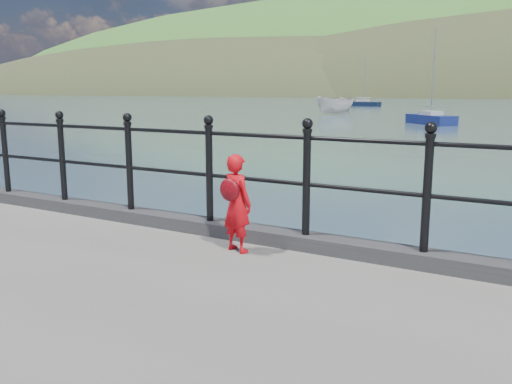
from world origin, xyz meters
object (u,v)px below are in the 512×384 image
Objects in this scene: railing at (255,166)px; launch_white at (335,105)px; sailboat_port at (431,120)px; child at (236,202)px; sailboat_left at (363,104)px.

launch_white is (-18.73, 49.17, -0.87)m from railing.
sailboat_port reaches higher than railing.
child is at bearing -85.39° from railing.
launch_white is 28.33m from sailboat_left.
sailboat_left reaches higher than child.
railing is 80.79m from sailboat_left.
railing is at bearing -70.08° from child.
railing is 18.19× the size of child.
launch_white is 17.15m from sailboat_port.
sailboat_left is (-25.19, 77.20, -1.17)m from child.
launch_white is 0.69× the size of sailboat_port.
child reaches higher than launch_white.
railing is at bearing -41.57° from launch_white.
sailboat_port is (-6.29, 37.39, -1.48)m from railing.
sailboat_left is at bearing 130.68° from launch_white.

